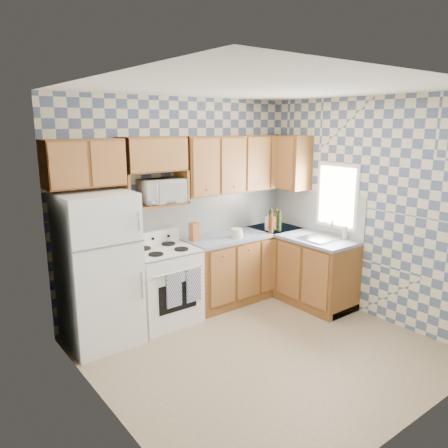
# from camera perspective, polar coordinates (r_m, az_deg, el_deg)

# --- Properties ---
(floor) EXTENTS (3.40, 3.40, 0.00)m
(floor) POSITION_cam_1_polar(r_m,az_deg,el_deg) (4.89, 5.09, -16.12)
(floor) COLOR #816F54
(floor) RESTS_ON ground
(back_wall) EXTENTS (3.40, 0.02, 2.70)m
(back_wall) POSITION_cam_1_polar(r_m,az_deg,el_deg) (5.65, -5.66, 2.45)
(back_wall) COLOR slate
(back_wall) RESTS_ON ground
(right_wall) EXTENTS (0.02, 3.20, 2.70)m
(right_wall) POSITION_cam_1_polar(r_m,az_deg,el_deg) (5.67, 18.15, 1.91)
(right_wall) COLOR slate
(right_wall) RESTS_ON ground
(backsplash_back) EXTENTS (2.60, 0.02, 0.56)m
(backsplash_back) POSITION_cam_1_polar(r_m,az_deg,el_deg) (5.89, -2.28, 1.45)
(backsplash_back) COLOR white
(backsplash_back) RESTS_ON back_wall
(backsplash_right) EXTENTS (0.02, 1.60, 0.56)m
(backsplash_right) POSITION_cam_1_polar(r_m,az_deg,el_deg) (6.17, 11.89, 1.71)
(backsplash_right) COLOR white
(backsplash_right) RESTS_ON right_wall
(refrigerator) EXTENTS (0.75, 0.70, 1.68)m
(refrigerator) POSITION_cam_1_polar(r_m,az_deg,el_deg) (4.92, -16.08, -5.73)
(refrigerator) COLOR white
(refrigerator) RESTS_ON floor
(stove_body) EXTENTS (0.76, 0.65, 0.90)m
(stove_body) POSITION_cam_1_polar(r_m,az_deg,el_deg) (5.39, -7.88, -8.07)
(stove_body) COLOR white
(stove_body) RESTS_ON floor
(cooktop) EXTENTS (0.76, 0.65, 0.02)m
(cooktop) POSITION_cam_1_polar(r_m,az_deg,el_deg) (5.25, -8.04, -3.43)
(cooktop) COLOR silver
(cooktop) RESTS_ON stove_body
(backguard) EXTENTS (0.76, 0.08, 0.17)m
(backguard) POSITION_cam_1_polar(r_m,az_deg,el_deg) (5.45, -9.50, -1.81)
(backguard) COLOR white
(backguard) RESTS_ON cooktop
(dish_towel_left) EXTENTS (0.19, 0.02, 0.41)m
(dish_towel_left) POSITION_cam_1_polar(r_m,az_deg,el_deg) (5.06, -6.54, -8.55)
(dish_towel_left) COLOR navy
(dish_towel_left) RESTS_ON stove_body
(dish_towel_right) EXTENTS (0.19, 0.02, 0.41)m
(dish_towel_right) POSITION_cam_1_polar(r_m,az_deg,el_deg) (5.19, -3.99, -7.93)
(dish_towel_right) COLOR navy
(dish_towel_right) RESTS_ON stove_body
(base_cabinets_back) EXTENTS (1.75, 0.60, 0.88)m
(base_cabinets_back) POSITION_cam_1_polar(r_m,az_deg,el_deg) (6.11, 2.64, -5.50)
(base_cabinets_back) COLOR brown
(base_cabinets_back) RESTS_ON floor
(base_cabinets_right) EXTENTS (0.60, 1.60, 0.88)m
(base_cabinets_right) POSITION_cam_1_polar(r_m,az_deg,el_deg) (6.15, 9.79, -5.56)
(base_cabinets_right) COLOR brown
(base_cabinets_right) RESTS_ON floor
(countertop_back) EXTENTS (1.77, 0.63, 0.04)m
(countertop_back) POSITION_cam_1_polar(r_m,az_deg,el_deg) (5.98, 2.72, -1.33)
(countertop_back) COLOR gray
(countertop_back) RESTS_ON base_cabinets_back
(countertop_right) EXTENTS (0.63, 1.60, 0.04)m
(countertop_right) POSITION_cam_1_polar(r_m,az_deg,el_deg) (6.02, 9.92, -1.41)
(countertop_right) COLOR gray
(countertop_right) RESTS_ON base_cabinets_right
(upper_cabinets_back) EXTENTS (1.75, 0.33, 0.74)m
(upper_cabinets_back) POSITION_cam_1_polar(r_m,az_deg,el_deg) (5.92, 1.93, 7.88)
(upper_cabinets_back) COLOR brown
(upper_cabinets_back) RESTS_ON back_wall
(upper_cabinets_fridge) EXTENTS (0.82, 0.33, 0.50)m
(upper_cabinets_fridge) POSITION_cam_1_polar(r_m,az_deg,el_deg) (4.86, -17.89, 7.58)
(upper_cabinets_fridge) COLOR brown
(upper_cabinets_fridge) RESTS_ON back_wall
(upper_cabinets_right) EXTENTS (0.33, 0.70, 0.74)m
(upper_cabinets_right) POSITION_cam_1_polar(r_m,az_deg,el_deg) (6.27, 8.10, 8.04)
(upper_cabinets_right) COLOR brown
(upper_cabinets_right) RESTS_ON right_wall
(microwave_shelf) EXTENTS (0.80, 0.33, 0.03)m
(microwave_shelf) POSITION_cam_1_polar(r_m,az_deg,el_deg) (5.26, -9.08, 2.52)
(microwave_shelf) COLOR brown
(microwave_shelf) RESTS_ON back_wall
(microwave) EXTENTS (0.53, 0.37, 0.28)m
(microwave) POSITION_cam_1_polar(r_m,az_deg,el_deg) (5.27, -8.20, 4.29)
(microwave) COLOR white
(microwave) RESTS_ON microwave_shelf
(sink) EXTENTS (0.48, 0.40, 0.03)m
(sink) POSITION_cam_1_polar(r_m,az_deg,el_deg) (5.79, 12.51, -1.84)
(sink) COLOR #B7B7BC
(sink) RESTS_ON countertop_right
(window) EXTENTS (0.02, 0.66, 0.86)m
(window) POSITION_cam_1_polar(r_m,az_deg,el_deg) (5.90, 14.54, 3.54)
(window) COLOR white
(window) RESTS_ON right_wall
(bottle_0) EXTENTS (0.07, 0.07, 0.30)m
(bottle_0) POSITION_cam_1_polar(r_m,az_deg,el_deg) (6.05, 6.14, 0.44)
(bottle_0) COLOR black
(bottle_0) RESTS_ON countertop_back
(bottle_1) EXTENTS (0.07, 0.07, 0.28)m
(bottle_1) POSITION_cam_1_polar(r_m,az_deg,el_deg) (6.08, 7.21, 0.37)
(bottle_1) COLOR black
(bottle_1) RESTS_ON countertop_back
(bottle_2) EXTENTS (0.07, 0.07, 0.26)m
(bottle_2) POSITION_cam_1_polar(r_m,az_deg,el_deg) (6.19, 6.88, 0.50)
(bottle_2) COLOR #622B0C
(bottle_2) RESTS_ON countertop_back
(bottle_3) EXTENTS (0.07, 0.07, 0.24)m
(bottle_3) POSITION_cam_1_polar(r_m,az_deg,el_deg) (5.96, 6.17, -0.07)
(bottle_3) COLOR #622B0C
(bottle_3) RESTS_ON countertop_back
(knife_block) EXTENTS (0.11, 0.11, 0.23)m
(knife_block) POSITION_cam_1_polar(r_m,az_deg,el_deg) (5.55, -3.88, -1.01)
(knife_block) COLOR brown
(knife_block) RESTS_ON countertop_back
(electric_kettle) EXTENTS (0.14, 0.14, 0.18)m
(electric_kettle) POSITION_cam_1_polar(r_m,az_deg,el_deg) (6.15, 6.01, 0.10)
(electric_kettle) COLOR white
(electric_kettle) RESTS_ON countertop_back
(food_containers) EXTENTS (0.18, 0.18, 0.12)m
(food_containers) POSITION_cam_1_polar(r_m,az_deg,el_deg) (5.71, 1.65, -1.18)
(food_containers) COLOR beige
(food_containers) RESTS_ON countertop_back
(soap_bottle) EXTENTS (0.06, 0.06, 0.17)m
(soap_bottle) POSITION_cam_1_polar(r_m,az_deg,el_deg) (5.82, 15.48, -1.13)
(soap_bottle) COLOR beige
(soap_bottle) RESTS_ON countertop_right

